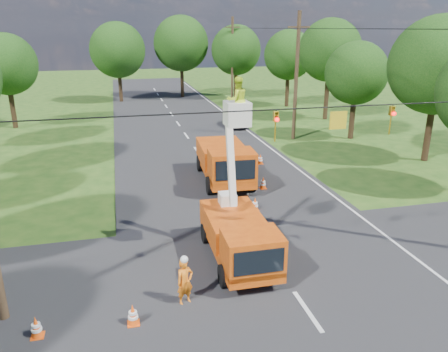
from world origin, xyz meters
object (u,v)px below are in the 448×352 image
object	(u,v)px
pole_right_mid	(296,76)
tree_right_e	(289,55)
traffic_cone_7	(260,159)
tree_right_b	(439,65)
bucket_truck	(239,226)
tree_right_c	(356,73)
tree_right_d	(330,50)
tree_far_c	(236,50)
distant_car	(235,119)
tree_far_b	(181,44)
tree_left_f	(6,64)
traffic_cone_3	(263,183)
tree_far_a	(118,50)
traffic_cone_4	(133,315)
traffic_cone_2	(255,204)
second_truck	(225,161)
traffic_cone_5	(36,327)
pole_right_far	(232,59)
ground_worker	(185,282)

from	to	relation	value
pole_right_mid	tree_right_e	bearing A→B (deg)	70.54
traffic_cone_7	tree_right_b	xyz separation A→B (m)	(11.42, -1.79, 6.08)
bucket_truck	tree_right_c	world-z (taller)	tree_right_c
tree_right_b	tree_right_c	world-z (taller)	tree_right_b
tree_right_d	tree_far_c	size ratio (longest dim) A/B	1.06
distant_car	tree_far_b	bearing A→B (deg)	99.61
tree_right_d	tree_left_f	bearing A→B (deg)	174.21
tree_far_c	traffic_cone_3	bearing A→B (deg)	-102.48
pole_right_mid	tree_far_a	size ratio (longest dim) A/B	1.05
tree_left_f	tree_far_a	distance (m)	16.29
traffic_cone_3	tree_right_c	distance (m)	15.50
tree_right_c	tree_far_c	distance (m)	23.31
distant_car	traffic_cone_4	size ratio (longest dim) A/B	5.87
tree_right_c	tree_right_e	bearing A→B (deg)	87.85
bucket_truck	pole_right_mid	distance (m)	21.07
traffic_cone_2	pole_right_mid	world-z (taller)	pole_right_mid
second_truck	tree_right_d	distance (m)	22.27
traffic_cone_3	tree_far_a	xyz separation A→B (m)	(-7.24, 33.78, 5.83)
traffic_cone_3	traffic_cone_5	bearing A→B (deg)	-135.38
traffic_cone_2	tree_right_d	xyz separation A→B (m)	(13.96, 20.69, 6.32)
traffic_cone_7	second_truck	bearing A→B (deg)	-137.63
traffic_cone_7	tree_right_e	size ratio (longest dim) A/B	0.08
tree_right_c	tree_far_b	bearing A→B (deg)	111.42
tree_far_b	distant_car	bearing A→B (deg)	-84.09
second_truck	tree_right_c	world-z (taller)	tree_right_c
bucket_truck	pole_right_mid	size ratio (longest dim) A/B	0.71
pole_right_mid	tree_right_c	world-z (taller)	pole_right_mid
pole_right_far	tree_right_e	bearing A→B (deg)	-43.33
tree_far_c	second_truck	bearing A→B (deg)	-106.30
pole_right_mid	tree_far_a	world-z (taller)	pole_right_mid
pole_right_far	tree_far_b	size ratio (longest dim) A/B	0.97
distant_car	tree_right_e	world-z (taller)	tree_right_e
distant_car	tree_right_b	bearing A→B (deg)	-50.10
tree_far_c	traffic_cone_2	bearing A→B (deg)	-103.64
ground_worker	traffic_cone_4	xyz separation A→B (m)	(-1.75, -0.73, -0.46)
ground_worker	pole_right_far	size ratio (longest dim) A/B	0.16
traffic_cone_5	pole_right_mid	size ratio (longest dim) A/B	0.07
tree_right_c	traffic_cone_7	bearing A→B (deg)	-151.56
traffic_cone_5	traffic_cone_3	bearing A→B (deg)	44.62
ground_worker	tree_far_a	world-z (taller)	tree_far_a
traffic_cone_3	tree_far_b	bearing A→B (deg)	88.79
traffic_cone_4	tree_right_d	xyz separation A→B (m)	(20.32, 28.29, 6.32)
ground_worker	traffic_cone_7	distance (m)	16.13
traffic_cone_5	pole_right_mid	world-z (taller)	pole_right_mid
traffic_cone_7	tree_far_c	xyz separation A→B (m)	(5.92, 28.21, 5.70)
traffic_cone_7	tree_far_c	world-z (taller)	tree_far_c
traffic_cone_7	tree_right_c	distance (m)	12.01
tree_far_b	tree_far_c	world-z (taller)	tree_far_b
pole_right_far	tree_far_b	world-z (taller)	tree_far_b
traffic_cone_4	tree_right_b	size ratio (longest dim) A/B	0.07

